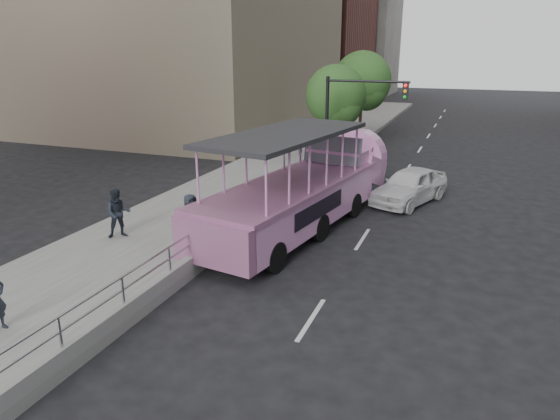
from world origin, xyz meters
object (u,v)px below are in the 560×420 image
at_px(pedestrian_far, 191,217).
at_px(street_tree_far, 363,83).
at_px(parking_sign, 300,157).
at_px(car, 410,186).
at_px(traffic_signal, 350,111).
at_px(street_tree_near, 337,98).
at_px(duck_boat, 306,189).
at_px(pedestrian_mid, 118,213).

xyz_separation_m(pedestrian_far, street_tree_far, (1.16, 20.87, 3.20)).
distance_m(pedestrian_far, parking_sign, 7.19).
bearing_deg(pedestrian_far, car, -15.52).
height_order(pedestrian_far, traffic_signal, traffic_signal).
distance_m(traffic_signal, street_tree_near, 3.80).
distance_m(car, pedestrian_far, 10.23).
bearing_deg(duck_boat, street_tree_far, 95.60).
bearing_deg(car, street_tree_far, 132.22).
relative_size(duck_boat, traffic_signal, 2.26).
xyz_separation_m(car, traffic_signal, (-3.63, 3.30, 2.72)).
relative_size(pedestrian_mid, street_tree_far, 0.27).
relative_size(duck_boat, car, 2.58).
bearing_deg(parking_sign, street_tree_far, 91.27).
xyz_separation_m(parking_sign, street_tree_far, (-0.31, 13.88, 2.40)).
xyz_separation_m(pedestrian_far, parking_sign, (1.47, 6.99, 0.79)).
relative_size(duck_boat, street_tree_near, 2.05).
bearing_deg(duck_boat, pedestrian_far, -127.21).
xyz_separation_m(pedestrian_far, street_tree_near, (0.96, 14.87, 2.71)).
relative_size(pedestrian_mid, street_tree_near, 0.30).
bearing_deg(car, pedestrian_mid, -113.93).
height_order(traffic_signal, street_tree_far, street_tree_far).
bearing_deg(pedestrian_far, street_tree_far, 18.54).
distance_m(pedestrian_mid, parking_sign, 8.63).
bearing_deg(street_tree_near, pedestrian_mid, -102.47).
xyz_separation_m(traffic_signal, street_tree_far, (-1.40, 9.43, 0.81)).
relative_size(car, pedestrian_mid, 2.65).
xyz_separation_m(pedestrian_far, traffic_signal, (2.56, 11.44, 2.39)).
distance_m(car, traffic_signal, 5.61).
height_order(street_tree_near, street_tree_far, street_tree_far).
height_order(pedestrian_mid, street_tree_near, street_tree_near).
bearing_deg(pedestrian_mid, street_tree_far, 39.36).
height_order(duck_boat, pedestrian_mid, duck_boat).
distance_m(duck_boat, street_tree_near, 11.55).
distance_m(car, pedestrian_mid, 12.34).
distance_m(car, street_tree_far, 14.14).
bearing_deg(parking_sign, traffic_signal, 76.27).
distance_m(car, street_tree_near, 9.05).
xyz_separation_m(duck_boat, car, (3.35, 4.40, -0.63)).
xyz_separation_m(pedestrian_mid, parking_sign, (3.94, 7.64, 0.74)).
relative_size(car, traffic_signal, 0.88).
bearing_deg(duck_boat, car, 52.74).
height_order(duck_boat, traffic_signal, traffic_signal).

